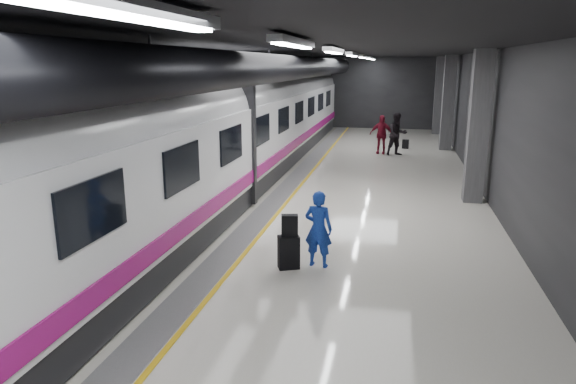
# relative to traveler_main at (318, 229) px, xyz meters

# --- Properties ---
(ground) EXTENTS (40.00, 40.00, 0.00)m
(ground) POSITION_rel_traveler_main_xyz_m (-0.74, 4.12, -0.80)
(ground) COLOR beige
(ground) RESTS_ON ground
(platform_hall) EXTENTS (10.02, 40.02, 4.51)m
(platform_hall) POSITION_rel_traveler_main_xyz_m (-1.02, 5.08, 2.73)
(platform_hall) COLOR black
(platform_hall) RESTS_ON ground
(train) EXTENTS (3.05, 38.00, 4.05)m
(train) POSITION_rel_traveler_main_xyz_m (-3.99, 4.12, 1.27)
(train) COLOR black
(train) RESTS_ON ground
(traveler_main) EXTENTS (0.63, 0.47, 1.60)m
(traveler_main) POSITION_rel_traveler_main_xyz_m (0.00, 0.00, 0.00)
(traveler_main) COLOR #184BB6
(traveler_main) RESTS_ON ground
(suitcase_main) EXTENTS (0.49, 0.42, 0.69)m
(suitcase_main) POSITION_rel_traveler_main_xyz_m (-0.57, -0.25, -0.46)
(suitcase_main) COLOR black
(suitcase_main) RESTS_ON ground
(shoulder_bag) EXTENTS (0.36, 0.25, 0.44)m
(shoulder_bag) POSITION_rel_traveler_main_xyz_m (-0.55, -0.24, 0.11)
(shoulder_bag) COLOR black
(shoulder_bag) RESTS_ON suitcase_main
(traveler_far_a) EXTENTS (1.18, 1.08, 1.94)m
(traveler_far_a) POSITION_rel_traveler_main_xyz_m (1.49, 13.95, 0.17)
(traveler_far_a) COLOR black
(traveler_far_a) RESTS_ON ground
(traveler_far_b) EXTENTS (1.09, 0.53, 1.80)m
(traveler_far_b) POSITION_rel_traveler_main_xyz_m (0.76, 14.26, 0.10)
(traveler_far_b) COLOR maroon
(traveler_far_b) RESTS_ON ground
(suitcase_far) EXTENTS (0.34, 0.25, 0.45)m
(suitcase_far) POSITION_rel_traveler_main_xyz_m (1.92, 16.01, -0.58)
(suitcase_far) COLOR black
(suitcase_far) RESTS_ON ground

